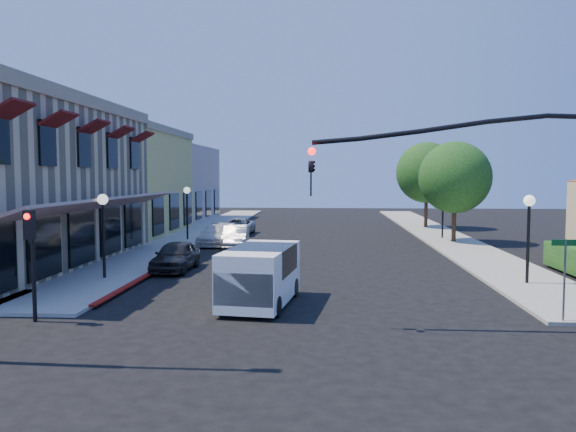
# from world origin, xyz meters

# --- Properties ---
(ground) EXTENTS (120.00, 120.00, 0.00)m
(ground) POSITION_xyz_m (0.00, 0.00, 0.00)
(ground) COLOR black
(ground) RESTS_ON ground
(sidewalk_left) EXTENTS (3.50, 50.00, 0.12)m
(sidewalk_left) POSITION_xyz_m (-8.75, 27.00, 0.06)
(sidewalk_left) COLOR gray
(sidewalk_left) RESTS_ON ground
(sidewalk_right) EXTENTS (3.50, 50.00, 0.12)m
(sidewalk_right) POSITION_xyz_m (8.75, 27.00, 0.06)
(sidewalk_right) COLOR gray
(sidewalk_right) RESTS_ON ground
(curb_red_strip) EXTENTS (0.25, 10.00, 0.06)m
(curb_red_strip) POSITION_xyz_m (-6.90, 8.00, 0.00)
(curb_red_strip) COLOR maroon
(curb_red_strip) RESTS_ON ground
(yellow_stucco_building) EXTENTS (10.00, 12.00, 7.60)m
(yellow_stucco_building) POSITION_xyz_m (-15.50, 26.00, 3.80)
(yellow_stucco_building) COLOR tan
(yellow_stucco_building) RESTS_ON ground
(pink_stucco_building) EXTENTS (10.00, 12.00, 7.00)m
(pink_stucco_building) POSITION_xyz_m (-15.50, 38.00, 3.50)
(pink_stucco_building) COLOR #C2A192
(pink_stucco_building) RESTS_ON ground
(street_tree_a) EXTENTS (4.56, 4.56, 6.48)m
(street_tree_a) POSITION_xyz_m (8.80, 22.00, 4.19)
(street_tree_a) COLOR #372416
(street_tree_a) RESTS_ON ground
(street_tree_b) EXTENTS (4.94, 4.94, 7.02)m
(street_tree_b) POSITION_xyz_m (8.80, 32.00, 4.54)
(street_tree_b) COLOR #372416
(street_tree_b) RESTS_ON ground
(signal_mast_arm) EXTENTS (8.01, 0.39, 6.00)m
(signal_mast_arm) POSITION_xyz_m (5.86, 1.50, 4.09)
(signal_mast_arm) COLOR black
(signal_mast_arm) RESTS_ON ground
(secondary_signal) EXTENTS (0.28, 0.42, 3.32)m
(secondary_signal) POSITION_xyz_m (-8.00, 1.41, 2.32)
(secondary_signal) COLOR black
(secondary_signal) RESTS_ON ground
(street_name_sign) EXTENTS (0.80, 0.06, 2.50)m
(street_name_sign) POSITION_xyz_m (7.50, 2.20, 1.70)
(street_name_sign) COLOR #595B5E
(street_name_sign) RESTS_ON ground
(lamppost_left_near) EXTENTS (0.44, 0.44, 3.57)m
(lamppost_left_near) POSITION_xyz_m (-8.50, 8.00, 2.74)
(lamppost_left_near) COLOR black
(lamppost_left_near) RESTS_ON ground
(lamppost_left_far) EXTENTS (0.44, 0.44, 3.57)m
(lamppost_left_far) POSITION_xyz_m (-8.50, 22.00, 2.74)
(lamppost_left_far) COLOR black
(lamppost_left_far) RESTS_ON ground
(lamppost_right_near) EXTENTS (0.44, 0.44, 3.57)m
(lamppost_right_near) POSITION_xyz_m (8.50, 8.00, 2.74)
(lamppost_right_near) COLOR black
(lamppost_right_near) RESTS_ON ground
(lamppost_right_far) EXTENTS (0.44, 0.44, 3.57)m
(lamppost_right_far) POSITION_xyz_m (8.50, 24.00, 2.74)
(lamppost_right_far) COLOR black
(lamppost_right_far) RESTS_ON ground
(white_van) EXTENTS (2.43, 4.58, 1.94)m
(white_van) POSITION_xyz_m (-1.57, 4.03, 1.12)
(white_van) COLOR white
(white_van) RESTS_ON ground
(parked_car_a) EXTENTS (1.65, 3.97, 1.34)m
(parked_car_a) POSITION_xyz_m (-6.20, 10.54, 0.67)
(parked_car_a) COLOR black
(parked_car_a) RESTS_ON ground
(parked_car_b) EXTENTS (1.74, 4.15, 1.33)m
(parked_car_b) POSITION_xyz_m (-4.80, 19.00, 0.67)
(parked_car_b) COLOR #B2B4B7
(parked_car_b) RESTS_ON ground
(parked_car_c) EXTENTS (1.89, 4.36, 1.25)m
(parked_car_c) POSITION_xyz_m (-6.20, 20.00, 0.63)
(parked_car_c) COLOR silver
(parked_car_c) RESTS_ON ground
(parked_car_d) EXTENTS (2.13, 4.36, 1.19)m
(parked_car_d) POSITION_xyz_m (-5.75, 26.00, 0.60)
(parked_car_d) COLOR #A3A7A9
(parked_car_d) RESTS_ON ground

